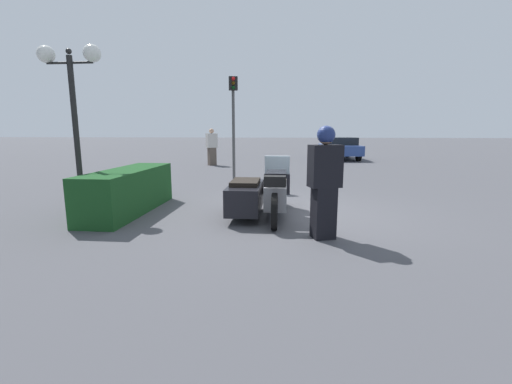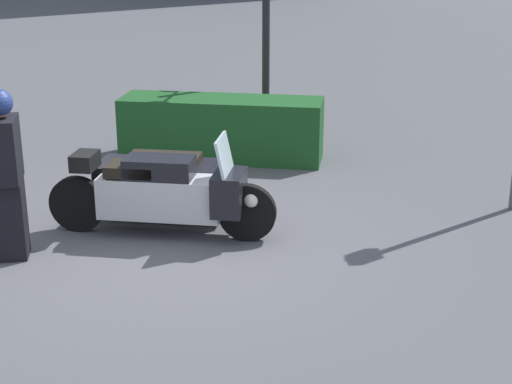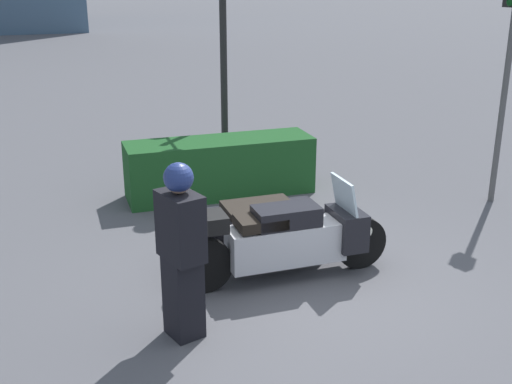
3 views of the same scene
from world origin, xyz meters
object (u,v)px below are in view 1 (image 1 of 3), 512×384
at_px(officer_rider, 325,180).
at_px(hedge_bush_curbside, 129,191).
at_px(parked_car_background, 339,147).
at_px(twin_lamp_post, 71,80).
at_px(pedestrian_bystander, 212,147).
at_px(traffic_light_near, 233,115).
at_px(police_motorcycle, 260,193).

distance_m(officer_rider, hedge_bush_curbside, 4.15).
relative_size(hedge_bush_curbside, parked_car_background, 0.67).
bearing_deg(twin_lamp_post, officer_rider, -109.78).
height_order(hedge_bush_curbside, pedestrian_bystander, pedestrian_bystander).
bearing_deg(twin_lamp_post, traffic_light_near, -40.75).
distance_m(twin_lamp_post, traffic_light_near, 4.54).
height_order(officer_rider, twin_lamp_post, twin_lamp_post).
distance_m(hedge_bush_curbside, twin_lamp_post, 2.70).
bearing_deg(hedge_bush_curbside, pedestrian_bystander, 2.71).
relative_size(police_motorcycle, traffic_light_near, 0.78).
bearing_deg(pedestrian_bystander, hedge_bush_curbside, -32.74).
xyz_separation_m(twin_lamp_post, traffic_light_near, (3.41, -2.94, -0.58)).
distance_m(officer_rider, parked_car_background, 15.95).
height_order(police_motorcycle, hedge_bush_curbside, police_motorcycle).
xyz_separation_m(police_motorcycle, pedestrian_bystander, (9.90, 3.22, 0.43)).
distance_m(police_motorcycle, traffic_light_near, 4.41).
bearing_deg(twin_lamp_post, pedestrian_bystander, -5.28).
relative_size(police_motorcycle, parked_car_background, 0.58).
bearing_deg(hedge_bush_curbside, officer_rider, -110.12).
relative_size(police_motorcycle, pedestrian_bystander, 1.42).
bearing_deg(officer_rider, hedge_bush_curbside, 52.05).
bearing_deg(traffic_light_near, hedge_bush_curbside, -37.24).
bearing_deg(police_motorcycle, twin_lamp_post, 82.51).
relative_size(officer_rider, pedestrian_bystander, 0.98).
distance_m(police_motorcycle, twin_lamp_post, 4.71).
bearing_deg(parked_car_background, hedge_bush_curbside, 152.09).
relative_size(traffic_light_near, pedestrian_bystander, 1.83).
relative_size(hedge_bush_curbside, traffic_light_near, 0.89).
relative_size(officer_rider, traffic_light_near, 0.54).
bearing_deg(police_motorcycle, hedge_bush_curbside, 88.60).
height_order(twin_lamp_post, pedestrian_bystander, twin_lamp_post).
bearing_deg(parked_car_background, traffic_light_near, 151.65).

